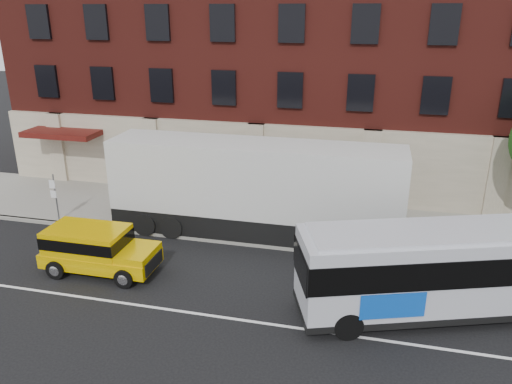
% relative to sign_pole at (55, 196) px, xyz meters
% --- Properties ---
extents(ground, '(120.00, 120.00, 0.00)m').
position_rel_sign_pole_xyz_m(ground, '(8.50, -6.15, -1.45)').
color(ground, black).
rests_on(ground, ground).
extents(sidewalk, '(60.00, 6.00, 0.15)m').
position_rel_sign_pole_xyz_m(sidewalk, '(8.50, 2.85, -1.38)').
color(sidewalk, gray).
rests_on(sidewalk, ground).
extents(kerb, '(60.00, 0.25, 0.15)m').
position_rel_sign_pole_xyz_m(kerb, '(8.50, -0.15, -1.38)').
color(kerb, gray).
rests_on(kerb, ground).
extents(lane_line, '(60.00, 0.12, 0.01)m').
position_rel_sign_pole_xyz_m(lane_line, '(8.50, -5.65, -1.45)').
color(lane_line, white).
rests_on(lane_line, ground).
extents(building, '(30.00, 12.10, 15.00)m').
position_rel_sign_pole_xyz_m(building, '(8.49, 10.77, 6.13)').
color(building, '#5A1B15').
rests_on(building, sidewalk).
extents(sign_pole, '(0.30, 0.20, 2.50)m').
position_rel_sign_pole_xyz_m(sign_pole, '(0.00, 0.00, 0.00)').
color(sign_pole, slate).
rests_on(sign_pole, ground).
extents(city_bus, '(11.65, 6.16, 3.15)m').
position_rel_sign_pole_xyz_m(city_bus, '(18.03, -3.32, 0.29)').
color(city_bus, silver).
rests_on(city_bus, ground).
extents(yellow_suv, '(4.74, 2.10, 1.81)m').
position_rel_sign_pole_xyz_m(yellow_suv, '(4.28, -3.75, -0.41)').
color(yellow_suv, '#E6B400').
rests_on(yellow_suv, ground).
extents(shipping_container, '(13.03, 2.85, 4.34)m').
position_rel_sign_pole_xyz_m(shipping_container, '(9.56, 1.06, 0.70)').
color(shipping_container, black).
rests_on(shipping_container, ground).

